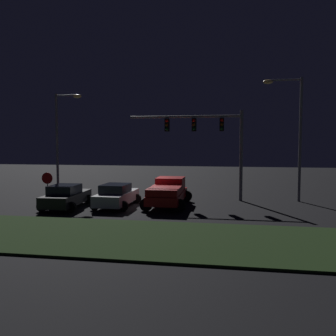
{
  "coord_description": "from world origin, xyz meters",
  "views": [
    {
      "loc": [
        5.29,
        -23.19,
        4.15
      ],
      "look_at": [
        1.17,
        0.91,
        2.43
      ],
      "focal_mm": 37.53,
      "sensor_mm": 36.0,
      "label": 1
    }
  ],
  "objects_px": {
    "car_sedan_far": "(117,196)",
    "stop_sign": "(47,182)",
    "pickup_truck": "(168,191)",
    "street_lamp_right": "(293,125)",
    "traffic_signal_gantry": "(207,133)",
    "street_lamp_left": "(62,131)",
    "car_sedan": "(66,196)"
  },
  "relations": [
    {
      "from": "pickup_truck",
      "to": "stop_sign",
      "type": "height_order",
      "value": "stop_sign"
    },
    {
      "from": "pickup_truck",
      "to": "car_sedan_far",
      "type": "relative_size",
      "value": 1.22
    },
    {
      "from": "pickup_truck",
      "to": "stop_sign",
      "type": "relative_size",
      "value": 2.43
    },
    {
      "from": "car_sedan",
      "to": "stop_sign",
      "type": "height_order",
      "value": "stop_sign"
    },
    {
      "from": "pickup_truck",
      "to": "street_lamp_left",
      "type": "relative_size",
      "value": 0.66
    },
    {
      "from": "pickup_truck",
      "to": "car_sedan",
      "type": "xyz_separation_m",
      "value": [
        -6.34,
        -1.93,
        -0.26
      ]
    },
    {
      "from": "pickup_truck",
      "to": "street_lamp_right",
      "type": "bearing_deg",
      "value": -69.41
    },
    {
      "from": "street_lamp_left",
      "to": "pickup_truck",
      "type": "bearing_deg",
      "value": -23.25
    },
    {
      "from": "street_lamp_right",
      "to": "traffic_signal_gantry",
      "type": "bearing_deg",
      "value": -176.2
    },
    {
      "from": "car_sedan_far",
      "to": "street_lamp_left",
      "type": "relative_size",
      "value": 0.54
    },
    {
      "from": "street_lamp_left",
      "to": "stop_sign",
      "type": "height_order",
      "value": "street_lamp_left"
    },
    {
      "from": "traffic_signal_gantry",
      "to": "street_lamp_right",
      "type": "bearing_deg",
      "value": 3.8
    },
    {
      "from": "stop_sign",
      "to": "street_lamp_left",
      "type": "bearing_deg",
      "value": 106.6
    },
    {
      "from": "stop_sign",
      "to": "car_sedan_far",
      "type": "bearing_deg",
      "value": 5.48
    },
    {
      "from": "car_sedan",
      "to": "street_lamp_right",
      "type": "bearing_deg",
      "value": -73.18
    },
    {
      "from": "pickup_truck",
      "to": "street_lamp_left",
      "type": "xyz_separation_m",
      "value": [
        -9.53,
        4.1,
        4.12
      ]
    },
    {
      "from": "pickup_truck",
      "to": "traffic_signal_gantry",
      "type": "bearing_deg",
      "value": -40.53
    },
    {
      "from": "car_sedan_far",
      "to": "street_lamp_right",
      "type": "relative_size",
      "value": 0.51
    },
    {
      "from": "pickup_truck",
      "to": "street_lamp_right",
      "type": "relative_size",
      "value": 0.62
    },
    {
      "from": "car_sedan",
      "to": "stop_sign",
      "type": "distance_m",
      "value": 1.83
    },
    {
      "from": "traffic_signal_gantry",
      "to": "stop_sign",
      "type": "distance_m",
      "value": 11.62
    },
    {
      "from": "car_sedan",
      "to": "street_lamp_left",
      "type": "bearing_deg",
      "value": 25.44
    },
    {
      "from": "car_sedan_far",
      "to": "street_lamp_left",
      "type": "height_order",
      "value": "street_lamp_left"
    },
    {
      "from": "car_sedan_far",
      "to": "stop_sign",
      "type": "relative_size",
      "value": 1.99
    },
    {
      "from": "traffic_signal_gantry",
      "to": "street_lamp_right",
      "type": "distance_m",
      "value": 6.05
    },
    {
      "from": "pickup_truck",
      "to": "car_sedan_far",
      "type": "xyz_separation_m",
      "value": [
        -3.27,
        -0.97,
        -0.26
      ]
    },
    {
      "from": "street_lamp_left",
      "to": "car_sedan_far",
      "type": "bearing_deg",
      "value": -38.98
    },
    {
      "from": "pickup_truck",
      "to": "traffic_signal_gantry",
      "type": "xyz_separation_m",
      "value": [
        2.39,
        2.85,
        3.9
      ]
    },
    {
      "from": "car_sedan",
      "to": "car_sedan_far",
      "type": "xyz_separation_m",
      "value": [
        3.07,
        0.95,
        0.0
      ]
    },
    {
      "from": "pickup_truck",
      "to": "traffic_signal_gantry",
      "type": "distance_m",
      "value": 5.39
    },
    {
      "from": "car_sedan_far",
      "to": "stop_sign",
      "type": "xyz_separation_m",
      "value": [
        -4.62,
        -0.44,
        0.82
      ]
    },
    {
      "from": "pickup_truck",
      "to": "car_sedan",
      "type": "bearing_deg",
      "value": 106.37
    }
  ]
}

